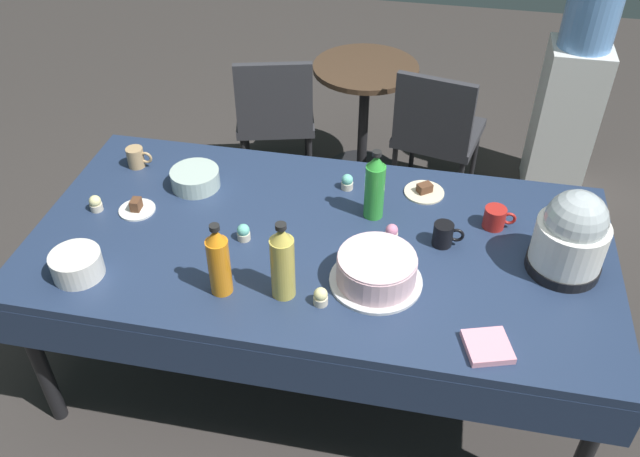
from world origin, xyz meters
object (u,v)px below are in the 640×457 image
Objects in this scene: soda_bottle_ginger_ale at (283,263)px; cupcake_cocoa at (244,232)px; coffee_mug_black at (444,234)px; water_cooler at (570,99)px; slow_cooker at (571,236)px; ceramic_snack_bowl at (77,265)px; cupcake_berry at (347,182)px; maroon_chair_right at (437,129)px; glass_salad_bowl at (195,178)px; round_cafe_table at (364,101)px; dessert_plate_charcoal at (570,212)px; maroon_chair_left at (275,112)px; soda_bottle_orange_juice at (219,261)px; dessert_plate_cream at (424,191)px; potluck_table at (320,251)px; coffee_mug_tan at (136,157)px; cupcake_mint at (95,204)px; coffee_mug_red at (495,218)px; dessert_plate_white at (137,208)px; soda_bottle_lime_soda at (375,187)px; cupcake_rose at (392,232)px; frosted_layer_cake at (376,270)px.

cupcake_cocoa is at bearing 130.72° from soda_bottle_ginger_ale.
coffee_mug_black is 0.09× the size of water_cooler.
slow_cooker reaches higher than ceramic_snack_bowl.
cupcake_berry is 0.08× the size of maroon_chair_right.
glass_salad_bowl is at bearing -170.18° from cupcake_berry.
water_cooler is (1.67, 1.41, -0.20)m from glass_salad_bowl.
glass_salad_bowl reaches higher than round_cafe_table.
ceramic_snack_bowl reaches higher than dessert_plate_charcoal.
maroon_chair_left and maroon_chair_right have the same top height.
dessert_plate_charcoal is 0.56× the size of soda_bottle_orange_juice.
round_cafe_table is at bearing 81.83° from cupcake_cocoa.
dessert_plate_cream is at bearing -119.71° from water_cooler.
potluck_table is 32.59× the size of cupcake_berry.
ceramic_snack_bowl is 1.59× the size of coffee_mug_tan.
glass_salad_bowl is at bearing -111.65° from round_cafe_table.
glass_salad_bowl is at bearing 35.41° from cupcake_mint.
coffee_mug_red is 0.17× the size of round_cafe_table.
maroon_chair_left is (-1.42, 1.33, -0.41)m from slow_cooker.
slow_cooker is 1.22m from soda_bottle_orange_juice.
dessert_plate_white is 1.17× the size of coffee_mug_red.
potluck_table is at bearing -162.42° from coffee_mug_red.
soda_bottle_orange_juice is 0.69m from soda_bottle_lime_soda.
cupcake_berry is 0.59× the size of coffee_mug_tan.
dessert_plate_white is at bearing 10.77° from cupcake_mint.
water_cooler reaches higher than slow_cooker.
soda_bottle_lime_soda is (0.18, 0.18, 0.20)m from potluck_table.
slow_cooker is at bearing -6.82° from coffee_mug_black.
dessert_plate_cream is at bearing 72.66° from cupcake_rose.
glass_salad_bowl is (-1.47, 0.23, -0.11)m from slow_cooker.
round_cafe_table is at bearing 99.34° from frosted_layer_cake.
ceramic_snack_bowl is 0.63× the size of soda_bottle_orange_juice.
dessert_plate_white is (0.05, 0.39, -0.03)m from ceramic_snack_bowl.
cupcake_rose is (-0.62, 0.04, -0.12)m from slow_cooker.
maroon_chair_right is at bearing -0.05° from maroon_chair_left.
dessert_plate_charcoal is 1.39× the size of coffee_mug_black.
slow_cooker is 1.80m from cupcake_mint.
soda_bottle_lime_soda reaches higher than cupcake_berry.
slow_cooker is 1.10× the size of soda_bottle_lime_soda.
maroon_chair_right is at bearing 110.70° from slow_cooker.
cupcake_berry reaches higher than round_cafe_table.
cupcake_mint is at bearing -160.16° from cupcake_berry.
coffee_mug_black is at bearing 35.33° from soda_bottle_ginger_ale.
frosted_layer_cake reaches higher than cupcake_mint.
soda_bottle_ginger_ale is (0.74, 0.05, 0.10)m from ceramic_snack_bowl.
coffee_mug_black is (-0.19, -0.15, 0.00)m from coffee_mug_red.
cupcake_rose is 0.08× the size of maroon_chair_right.
glass_salad_bowl is 0.76m from soda_bottle_lime_soda.
soda_bottle_ginger_ale is 1.92m from round_cafe_table.
maroon_chair_right reaches higher than cupcake_cocoa.
coffee_mug_tan reaches higher than dessert_plate_white.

